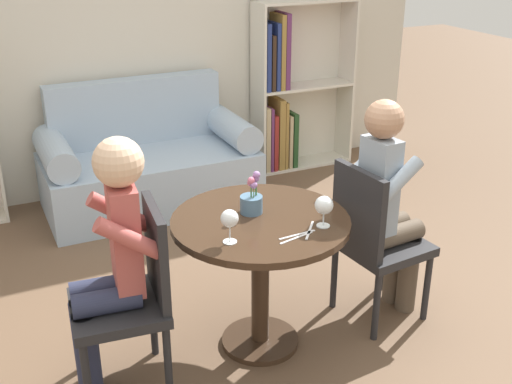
# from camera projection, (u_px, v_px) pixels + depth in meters

# --- Properties ---
(ground_plane) EXTENTS (16.00, 16.00, 0.00)m
(ground_plane) POSITION_uv_depth(u_px,v_px,m) (260.00, 342.00, 3.36)
(ground_plane) COLOR brown
(back_wall) EXTENTS (5.20, 0.05, 2.70)m
(back_wall) POSITION_uv_depth(u_px,v_px,m) (123.00, 18.00, 4.81)
(back_wall) COLOR beige
(back_wall) RESTS_ON ground_plane
(round_table) EXTENTS (0.87, 0.87, 0.72)m
(round_table) POSITION_uv_depth(u_px,v_px,m) (260.00, 248.00, 3.14)
(round_table) COLOR #382619
(round_table) RESTS_ON ground_plane
(couch) EXTENTS (1.56, 0.80, 0.92)m
(couch) POSITION_uv_depth(u_px,v_px,m) (148.00, 165.00, 4.87)
(couch) COLOR #9EB2C6
(couch) RESTS_ON ground_plane
(bookshelf_right) EXTENTS (0.88, 0.28, 1.43)m
(bookshelf_right) POSITION_uv_depth(u_px,v_px,m) (288.00, 93.00, 5.48)
(bookshelf_right) COLOR silver
(bookshelf_right) RESTS_ON ground_plane
(chair_left) EXTENTS (0.46, 0.46, 0.90)m
(chair_left) POSITION_uv_depth(u_px,v_px,m) (133.00, 292.00, 2.90)
(chair_left) COLOR #232326
(chair_left) RESTS_ON ground_plane
(chair_right) EXTENTS (0.46, 0.46, 0.90)m
(chair_right) POSITION_uv_depth(u_px,v_px,m) (373.00, 237.00, 3.39)
(chair_right) COLOR #232326
(chair_right) RESTS_ON ground_plane
(person_left) EXTENTS (0.44, 0.37, 1.23)m
(person_left) POSITION_uv_depth(u_px,v_px,m) (110.00, 260.00, 2.81)
(person_left) COLOR #282D47
(person_left) RESTS_ON ground_plane
(person_right) EXTENTS (0.44, 0.37, 1.24)m
(person_right) POSITION_uv_depth(u_px,v_px,m) (388.00, 206.00, 3.37)
(person_right) COLOR brown
(person_right) RESTS_ON ground_plane
(wine_glass_left) EXTENTS (0.08, 0.08, 0.16)m
(wine_glass_left) POSITION_uv_depth(u_px,v_px,m) (230.00, 220.00, 2.81)
(wine_glass_left) COLOR white
(wine_glass_left) RESTS_ON round_table
(wine_glass_right) EXTENTS (0.09, 0.09, 0.15)m
(wine_glass_right) POSITION_uv_depth(u_px,v_px,m) (324.00, 206.00, 2.96)
(wine_glass_right) COLOR white
(wine_glass_right) RESTS_ON round_table
(flower_vase) EXTENTS (0.11, 0.11, 0.21)m
(flower_vase) POSITION_uv_depth(u_px,v_px,m) (252.00, 200.00, 3.11)
(flower_vase) COLOR slate
(flower_vase) RESTS_ON round_table
(knife_left_setting) EXTENTS (0.19, 0.05, 0.00)m
(knife_left_setting) POSITION_uv_depth(u_px,v_px,m) (296.00, 238.00, 2.89)
(knife_left_setting) COLOR silver
(knife_left_setting) RESTS_ON round_table
(fork_left_setting) EXTENTS (0.19, 0.02, 0.00)m
(fork_left_setting) POSITION_uv_depth(u_px,v_px,m) (297.00, 235.00, 2.92)
(fork_left_setting) COLOR silver
(fork_left_setting) RESTS_ON round_table
(knife_right_setting) EXTENTS (0.13, 0.15, 0.00)m
(knife_right_setting) POSITION_uv_depth(u_px,v_px,m) (310.00, 230.00, 2.96)
(knife_right_setting) COLOR silver
(knife_right_setting) RESTS_ON round_table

